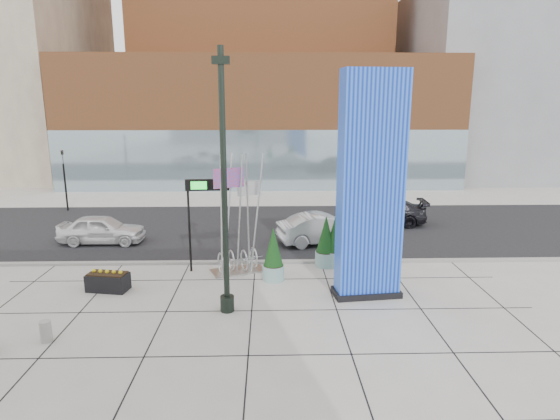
{
  "coord_description": "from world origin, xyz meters",
  "views": [
    {
      "loc": [
        1.61,
        -16.25,
        7.13
      ],
      "look_at": [
        2.07,
        2.0,
        2.95
      ],
      "focal_mm": 30.0,
      "sensor_mm": 36.0,
      "label": 1
    }
  ],
  "objects_px": {
    "blue_pylon": "(370,191)",
    "overhead_street_sign": "(204,193)",
    "lamp_post": "(225,210)",
    "concrete_bollard": "(46,331)",
    "public_art_sculpture": "(238,241)",
    "car_white_west": "(102,230)",
    "car_silver_mid": "(323,229)"
  },
  "relations": [
    {
      "from": "lamp_post",
      "to": "public_art_sculpture",
      "type": "bearing_deg",
      "value": 88.03
    },
    {
      "from": "lamp_post",
      "to": "car_silver_mid",
      "type": "bearing_deg",
      "value": 61.7
    },
    {
      "from": "blue_pylon",
      "to": "concrete_bollard",
      "type": "distance_m",
      "value": 11.61
    },
    {
      "from": "public_art_sculpture",
      "to": "overhead_street_sign",
      "type": "height_order",
      "value": "public_art_sculpture"
    },
    {
      "from": "concrete_bollard",
      "to": "overhead_street_sign",
      "type": "distance_m",
      "value": 7.97
    },
    {
      "from": "blue_pylon",
      "to": "lamp_post",
      "type": "height_order",
      "value": "lamp_post"
    },
    {
      "from": "concrete_bollard",
      "to": "car_silver_mid",
      "type": "xyz_separation_m",
      "value": [
        9.66,
        10.02,
        0.45
      ]
    },
    {
      "from": "blue_pylon",
      "to": "car_silver_mid",
      "type": "bearing_deg",
      "value": 90.4
    },
    {
      "from": "blue_pylon",
      "to": "car_white_west",
      "type": "relative_size",
      "value": 1.91
    },
    {
      "from": "public_art_sculpture",
      "to": "concrete_bollard",
      "type": "distance_m",
      "value": 8.19
    },
    {
      "from": "car_silver_mid",
      "to": "blue_pylon",
      "type": "bearing_deg",
      "value": 173.68
    },
    {
      "from": "lamp_post",
      "to": "overhead_street_sign",
      "type": "distance_m",
      "value": 4.22
    },
    {
      "from": "public_art_sculpture",
      "to": "car_silver_mid",
      "type": "relative_size",
      "value": 1.08
    },
    {
      "from": "blue_pylon",
      "to": "car_silver_mid",
      "type": "distance_m",
      "value": 7.52
    },
    {
      "from": "blue_pylon",
      "to": "public_art_sculpture",
      "type": "relative_size",
      "value": 1.61
    },
    {
      "from": "concrete_bollard",
      "to": "car_silver_mid",
      "type": "distance_m",
      "value": 13.93
    },
    {
      "from": "blue_pylon",
      "to": "car_white_west",
      "type": "height_order",
      "value": "blue_pylon"
    },
    {
      "from": "lamp_post",
      "to": "concrete_bollard",
      "type": "xyz_separation_m",
      "value": [
        -5.36,
        -2.02,
        -3.3
      ]
    },
    {
      "from": "concrete_bollard",
      "to": "car_silver_mid",
      "type": "height_order",
      "value": "car_silver_mid"
    },
    {
      "from": "concrete_bollard",
      "to": "car_white_west",
      "type": "xyz_separation_m",
      "value": [
        -1.81,
        10.33,
        0.41
      ]
    },
    {
      "from": "concrete_bollard",
      "to": "car_white_west",
      "type": "height_order",
      "value": "car_white_west"
    },
    {
      "from": "public_art_sculpture",
      "to": "blue_pylon",
      "type": "bearing_deg",
      "value": -49.32
    },
    {
      "from": "lamp_post",
      "to": "car_silver_mid",
      "type": "distance_m",
      "value": 9.52
    },
    {
      "from": "public_art_sculpture",
      "to": "concrete_bollard",
      "type": "height_order",
      "value": "public_art_sculpture"
    },
    {
      "from": "concrete_bollard",
      "to": "car_silver_mid",
      "type": "bearing_deg",
      "value": 46.04
    },
    {
      "from": "blue_pylon",
      "to": "overhead_street_sign",
      "type": "distance_m",
      "value": 6.98
    },
    {
      "from": "public_art_sculpture",
      "to": "overhead_street_sign",
      "type": "relative_size",
      "value": 1.28
    },
    {
      "from": "overhead_street_sign",
      "to": "car_silver_mid",
      "type": "relative_size",
      "value": 0.85
    },
    {
      "from": "blue_pylon",
      "to": "public_art_sculpture",
      "type": "xyz_separation_m",
      "value": [
        -5.02,
        2.71,
        -2.66
      ]
    },
    {
      "from": "lamp_post",
      "to": "car_white_west",
      "type": "height_order",
      "value": "lamp_post"
    },
    {
      "from": "car_white_west",
      "to": "car_silver_mid",
      "type": "relative_size",
      "value": 0.92
    },
    {
      "from": "overhead_street_sign",
      "to": "lamp_post",
      "type": "bearing_deg",
      "value": -76.97
    }
  ]
}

